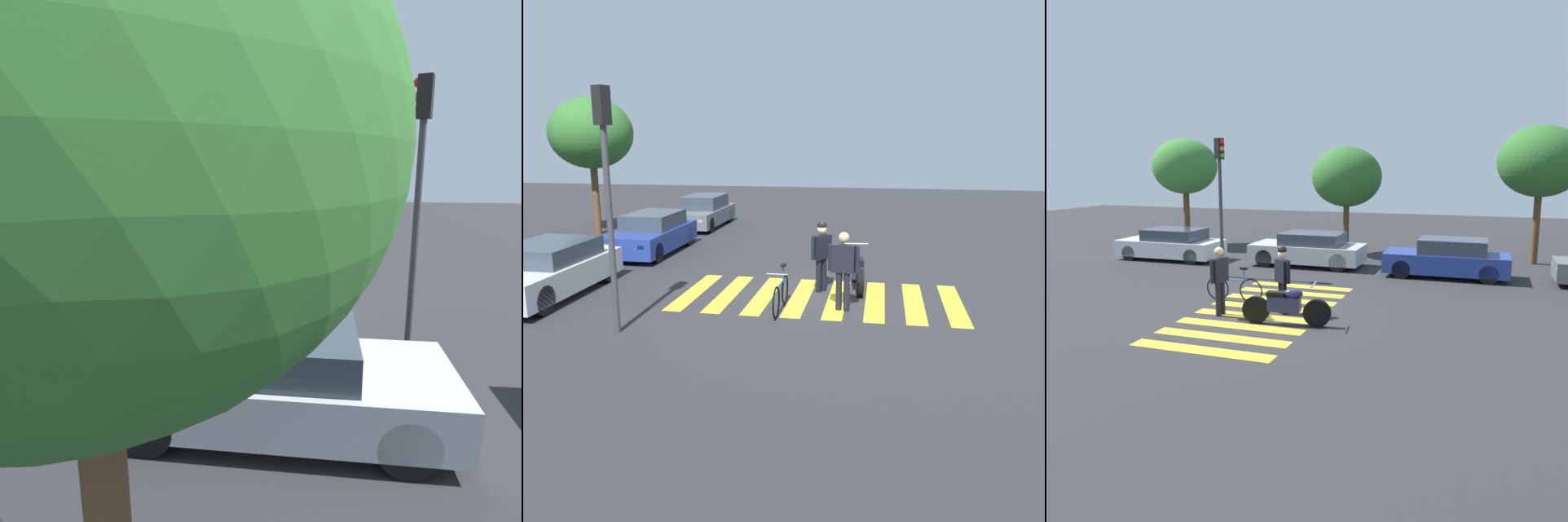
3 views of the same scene
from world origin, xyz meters
TOP-DOWN VIEW (x-y plane):
  - ground_plane at (0.00, 0.00)m, footprint 60.00×60.00m
  - police_motorcycle at (1.03, -0.87)m, footprint 2.21×0.62m
  - leaning_bicycle at (-1.16, 0.73)m, footprint 1.75×0.46m
  - officer_on_foot at (-0.88, -0.63)m, footprint 0.28×0.70m
  - officer_by_motorcycle at (0.59, 0.02)m, footprint 0.55×0.46m
  - crosswalk_stripes at (0.00, 0.00)m, footprint 3.29×6.75m
  - car_silver_sedan at (-0.93, 6.62)m, footprint 4.28×1.90m
  - traffic_light_pole at (-3.09, 3.68)m, footprint 0.36×0.31m
  - street_tree_mid at (-0.31, 9.83)m, footprint 3.01×3.01m

SIDE VIEW (x-z plane):
  - ground_plane at x=0.00m, z-range 0.00..0.00m
  - crosswalk_stripes at x=0.00m, z-range 0.00..0.01m
  - leaning_bicycle at x=-1.16m, z-range -0.12..0.89m
  - police_motorcycle at x=1.03m, z-range -0.06..1.00m
  - car_silver_sedan at x=-0.93m, z-range -0.01..1.28m
  - officer_on_foot at x=-0.88m, z-range 0.14..1.93m
  - officer_by_motorcycle at x=0.59m, z-range 0.15..1.96m
  - traffic_light_pole at x=-3.09m, z-range 0.77..5.50m
  - street_tree_mid at x=-0.31m, z-range 1.02..5.64m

